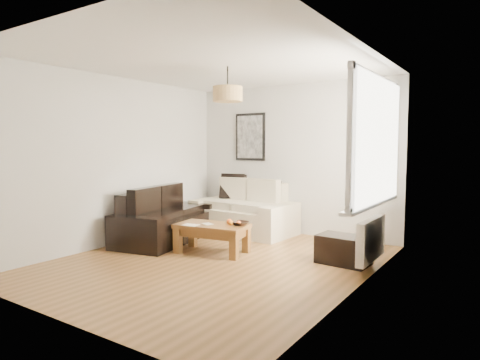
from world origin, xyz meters
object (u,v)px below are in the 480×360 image
Objects in this scene: loveseat_cream at (244,208)px; sofa_leather at (165,216)px; coffee_table at (212,238)px; ottoman at (344,250)px.

loveseat_cream is 1.41m from sofa_leather.
loveseat_cream is at bearing 105.31° from coffee_table.
coffee_table is (1.11, -0.21, -0.19)m from sofa_leather.
coffee_table is 1.57× the size of ottoman.
loveseat_cream is 1.49m from coffee_table.
loveseat_cream reaches higher than sofa_leather.
loveseat_cream reaches higher than ottoman.
coffee_table is 1.84m from ottoman.
sofa_leather is at bearing -117.45° from loveseat_cream.
sofa_leather is at bearing -174.12° from ottoman.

